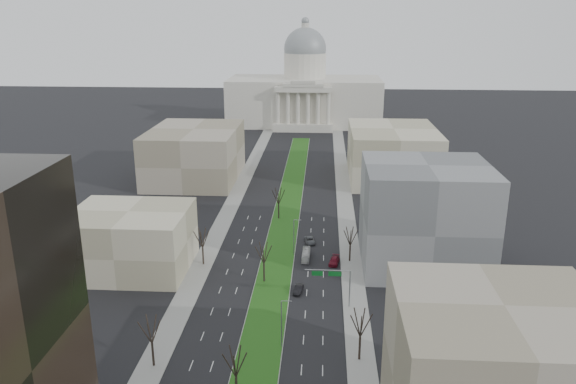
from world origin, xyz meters
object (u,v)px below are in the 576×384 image
at_px(car_black, 299,289).
at_px(car_grey_far, 310,240).
at_px(car_red, 334,261).
at_px(box_van, 306,255).

bearing_deg(car_black, car_grey_far, 95.29).
relative_size(car_black, car_red, 0.88).
relative_size(car_black, car_grey_far, 0.90).
distance_m(car_black, box_van, 17.33).
relative_size(car_black, box_van, 0.61).
height_order(car_red, car_grey_far, car_red).
distance_m(car_black, car_grey_far, 27.12).
bearing_deg(box_van, car_grey_far, 87.48).
relative_size(car_red, car_grey_far, 1.02).
xyz_separation_m(car_black, car_red, (7.74, 14.80, 0.00)).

